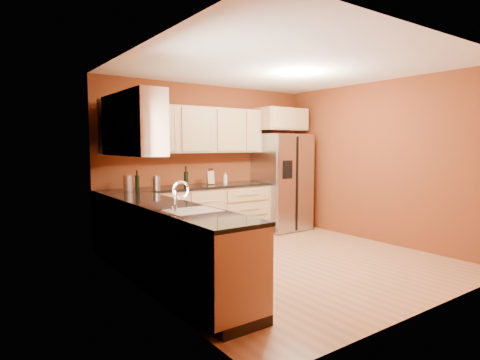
{
  "coord_description": "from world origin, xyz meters",
  "views": [
    {
      "loc": [
        -3.6,
        -3.98,
        1.58
      ],
      "look_at": [
        -0.12,
        0.9,
        1.05
      ],
      "focal_mm": 30.0,
      "sensor_mm": 36.0,
      "label": 1
    }
  ],
  "objects_px": {
    "knife_block": "(210,178)",
    "refrigerator": "(281,182)",
    "soap_dispenser": "(225,178)",
    "canister_left": "(128,183)",
    "wine_bottle_a": "(186,176)"
  },
  "relations": [
    {
      "from": "canister_left",
      "to": "knife_block",
      "type": "distance_m",
      "value": 1.41
    },
    {
      "from": "canister_left",
      "to": "wine_bottle_a",
      "type": "distance_m",
      "value": 0.93
    },
    {
      "from": "wine_bottle_a",
      "to": "soap_dispenser",
      "type": "bearing_deg",
      "value": 3.07
    },
    {
      "from": "wine_bottle_a",
      "to": "knife_block",
      "type": "xyz_separation_m",
      "value": [
        0.48,
        0.06,
        -0.05
      ]
    },
    {
      "from": "refrigerator",
      "to": "soap_dispenser",
      "type": "relative_size",
      "value": 9.76
    },
    {
      "from": "knife_block",
      "to": "refrigerator",
      "type": "bearing_deg",
      "value": 9.43
    },
    {
      "from": "wine_bottle_a",
      "to": "soap_dispenser",
      "type": "height_order",
      "value": "wine_bottle_a"
    },
    {
      "from": "wine_bottle_a",
      "to": "soap_dispenser",
      "type": "distance_m",
      "value": 0.78
    },
    {
      "from": "canister_left",
      "to": "refrigerator",
      "type": "bearing_deg",
      "value": -1.95
    },
    {
      "from": "refrigerator",
      "to": "canister_left",
      "type": "relative_size",
      "value": 8.17
    },
    {
      "from": "canister_left",
      "to": "knife_block",
      "type": "relative_size",
      "value": 0.98
    },
    {
      "from": "canister_left",
      "to": "wine_bottle_a",
      "type": "xyz_separation_m",
      "value": [
        0.93,
        -0.04,
        0.05
      ]
    },
    {
      "from": "knife_block",
      "to": "soap_dispenser",
      "type": "distance_m",
      "value": 0.29
    },
    {
      "from": "wine_bottle_a",
      "to": "knife_block",
      "type": "height_order",
      "value": "wine_bottle_a"
    },
    {
      "from": "refrigerator",
      "to": "canister_left",
      "type": "distance_m",
      "value": 2.9
    }
  ]
}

